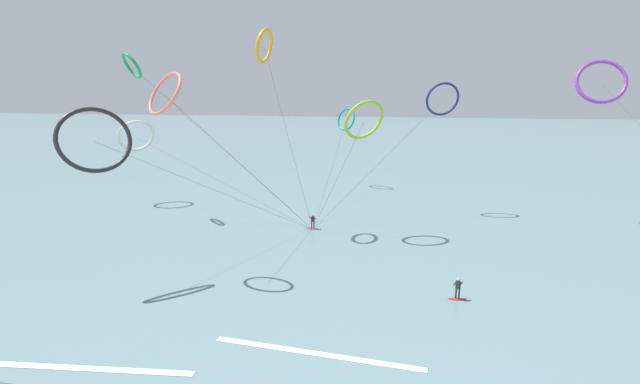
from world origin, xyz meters
name	(u,v)px	position (x,y,z in m)	size (l,w,h in m)	color
sea_water	(366,146)	(0.00, 106.49, 0.04)	(400.00, 200.00, 0.08)	slate
surfer_crimson	(458,290)	(10.62, 20.33, 0.82)	(1.40, 0.73, 1.70)	red
surfer_magenta	(313,223)	(-2.84, 35.87, 0.82)	(1.40, 0.64, 1.70)	#CC288E
kite_teal	(346,120)	(-1.24, 58.76, 10.40)	(3.52, 24.61, 12.19)	teal
kite_emerald	(132,66)	(-23.92, 38.20, 17.79)	(22.99, 4.17, 19.34)	#199351
kite_violet	(601,82)	(28.63, 44.49, 16.07)	(5.73, 37.70, 18.60)	purple
kite_lime	(364,120)	(2.66, 34.55, 12.29)	(7.98, 4.47, 14.40)	#8CC62D
kite_amber	(264,46)	(-7.56, 34.84, 19.57)	(5.60, 3.67, 21.36)	orange
kite_navy	(442,99)	(11.48, 45.44, 14.01)	(16.55, 10.90, 16.06)	navy
kite_coral	(165,94)	(-12.33, 22.05, 15.16)	(11.77, 15.93, 16.90)	#EA7260
kite_charcoal	(94,140)	(-16.88, 19.18, 11.83)	(17.11, 19.56, 14.27)	black
kite_ivory	(136,136)	(-27.68, 44.26, 9.09)	(27.47, 10.93, 11.32)	silver
wave_crest_mid	(47,367)	(-14.00, 8.15, 0.06)	(17.36, 0.50, 0.12)	white
wave_crest_far	(317,354)	(1.19, 11.61, 0.06)	(13.07, 0.50, 0.12)	white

